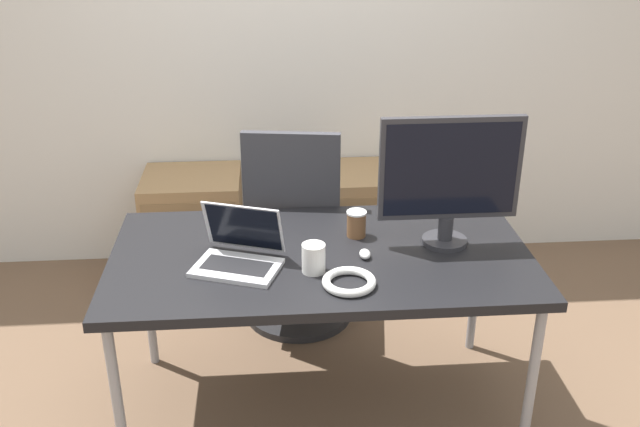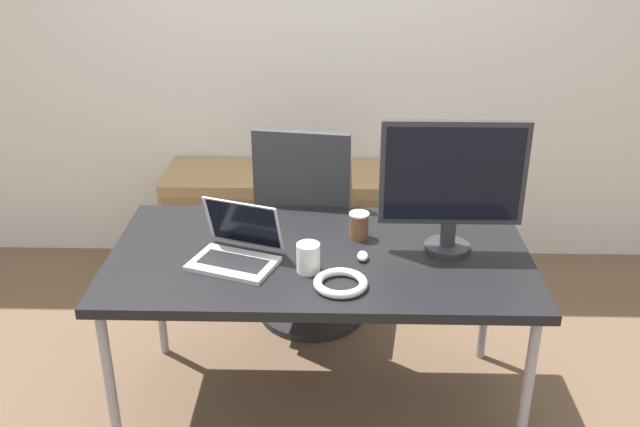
{
  "view_description": "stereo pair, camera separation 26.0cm",
  "coord_description": "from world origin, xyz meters",
  "px_view_note": "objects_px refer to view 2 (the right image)",
  "views": [
    {
      "loc": [
        -0.2,
        -2.48,
        2.07
      ],
      "look_at": [
        0.0,
        0.04,
        0.91
      ],
      "focal_mm": 40.0,
      "sensor_mm": 36.0,
      "label": 1
    },
    {
      "loc": [
        0.06,
        -2.49,
        2.07
      ],
      "look_at": [
        0.0,
        0.04,
        0.91
      ],
      "focal_mm": 40.0,
      "sensor_mm": 36.0,
      "label": 2
    }
  ],
  "objects_px": {
    "monitor": "(452,182)",
    "mouse": "(363,256)",
    "office_chair": "(310,249)",
    "laptop_center": "(237,250)",
    "coffee_cup_white": "(308,258)",
    "cabinet_left": "(217,222)",
    "cabinet_right": "(397,224)",
    "coffee_cup_brown": "(359,225)",
    "cable_coil": "(341,283)"
  },
  "relations": [
    {
      "from": "laptop_center",
      "to": "mouse",
      "type": "xyz_separation_m",
      "value": [
        0.49,
        0.02,
        -0.03
      ]
    },
    {
      "from": "cabinet_left",
      "to": "coffee_cup_white",
      "type": "relative_size",
      "value": 5.49
    },
    {
      "from": "cabinet_left",
      "to": "monitor",
      "type": "xyz_separation_m",
      "value": [
        1.13,
        -1.17,
        0.73
      ]
    },
    {
      "from": "laptop_center",
      "to": "coffee_cup_white",
      "type": "relative_size",
      "value": 3.28
    },
    {
      "from": "office_chair",
      "to": "laptop_center",
      "type": "height_order",
      "value": "office_chair"
    },
    {
      "from": "office_chair",
      "to": "laptop_center",
      "type": "distance_m",
      "value": 0.88
    },
    {
      "from": "office_chair",
      "to": "monitor",
      "type": "xyz_separation_m",
      "value": [
        0.57,
        -0.63,
        0.63
      ]
    },
    {
      "from": "cabinet_left",
      "to": "cabinet_right",
      "type": "distance_m",
      "value": 1.04
    },
    {
      "from": "cabinet_right",
      "to": "laptop_center",
      "type": "bearing_deg",
      "value": -119.77
    },
    {
      "from": "office_chair",
      "to": "cabinet_right",
      "type": "height_order",
      "value": "office_chair"
    },
    {
      "from": "cabinet_left",
      "to": "coffee_cup_white",
      "type": "bearing_deg",
      "value": -66.64
    },
    {
      "from": "office_chair",
      "to": "laptop_center",
      "type": "bearing_deg",
      "value": -108.52
    },
    {
      "from": "office_chair",
      "to": "coffee_cup_white",
      "type": "height_order",
      "value": "office_chair"
    },
    {
      "from": "cable_coil",
      "to": "cabinet_right",
      "type": "bearing_deg",
      "value": 77.21
    },
    {
      "from": "monitor",
      "to": "cable_coil",
      "type": "bearing_deg",
      "value": -144.21
    },
    {
      "from": "office_chair",
      "to": "monitor",
      "type": "height_order",
      "value": "monitor"
    },
    {
      "from": "mouse",
      "to": "cabinet_left",
      "type": "bearing_deg",
      "value": 122.1
    },
    {
      "from": "office_chair",
      "to": "mouse",
      "type": "bearing_deg",
      "value": -72.15
    },
    {
      "from": "office_chair",
      "to": "cabinet_right",
      "type": "bearing_deg",
      "value": 47.89
    },
    {
      "from": "office_chair",
      "to": "monitor",
      "type": "distance_m",
      "value": 1.06
    },
    {
      "from": "cabinet_left",
      "to": "monitor",
      "type": "bearing_deg",
      "value": -45.83
    },
    {
      "from": "office_chair",
      "to": "cable_coil",
      "type": "distance_m",
      "value": 1.01
    },
    {
      "from": "office_chair",
      "to": "cable_coil",
      "type": "bearing_deg",
      "value": -80.95
    },
    {
      "from": "monitor",
      "to": "cable_coil",
      "type": "relative_size",
      "value": 2.82
    },
    {
      "from": "coffee_cup_white",
      "to": "coffee_cup_brown",
      "type": "height_order",
      "value": "coffee_cup_white"
    },
    {
      "from": "coffee_cup_white",
      "to": "mouse",
      "type": "bearing_deg",
      "value": 24.36
    },
    {
      "from": "cabinet_left",
      "to": "laptop_center",
      "type": "relative_size",
      "value": 1.67
    },
    {
      "from": "laptop_center",
      "to": "cable_coil",
      "type": "distance_m",
      "value": 0.44
    },
    {
      "from": "mouse",
      "to": "coffee_cup_white",
      "type": "distance_m",
      "value": 0.23
    },
    {
      "from": "cabinet_left",
      "to": "coffee_cup_white",
      "type": "height_order",
      "value": "coffee_cup_white"
    },
    {
      "from": "office_chair",
      "to": "cabinet_right",
      "type": "distance_m",
      "value": 0.73
    },
    {
      "from": "laptop_center",
      "to": "monitor",
      "type": "height_order",
      "value": "monitor"
    },
    {
      "from": "cabinet_right",
      "to": "mouse",
      "type": "height_order",
      "value": "mouse"
    },
    {
      "from": "cable_coil",
      "to": "laptop_center",
      "type": "bearing_deg",
      "value": 154.69
    },
    {
      "from": "coffee_cup_white",
      "to": "cable_coil",
      "type": "height_order",
      "value": "coffee_cup_white"
    },
    {
      "from": "cabinet_right",
      "to": "coffee_cup_white",
      "type": "relative_size",
      "value": 5.49
    },
    {
      "from": "monitor",
      "to": "mouse",
      "type": "xyz_separation_m",
      "value": [
        -0.34,
        -0.1,
        -0.27
      ]
    },
    {
      "from": "cabinet_left",
      "to": "cabinet_right",
      "type": "height_order",
      "value": "same"
    },
    {
      "from": "laptop_center",
      "to": "mouse",
      "type": "relative_size",
      "value": 5.55
    },
    {
      "from": "cabinet_left",
      "to": "laptop_center",
      "type": "xyz_separation_m",
      "value": [
        0.31,
        -1.28,
        0.49
      ]
    },
    {
      "from": "coffee_cup_white",
      "to": "laptop_center",
      "type": "bearing_deg",
      "value": 164.84
    },
    {
      "from": "mouse",
      "to": "cable_coil",
      "type": "distance_m",
      "value": 0.22
    },
    {
      "from": "office_chair",
      "to": "mouse",
      "type": "relative_size",
      "value": 16.41
    },
    {
      "from": "cabinet_left",
      "to": "mouse",
      "type": "xyz_separation_m",
      "value": [
        0.79,
        -1.26,
        0.46
      ]
    },
    {
      "from": "cabinet_right",
      "to": "mouse",
      "type": "xyz_separation_m",
      "value": [
        -0.25,
        -1.26,
        0.46
      ]
    },
    {
      "from": "office_chair",
      "to": "laptop_center",
      "type": "xyz_separation_m",
      "value": [
        -0.25,
        -0.75,
        0.39
      ]
    },
    {
      "from": "monitor",
      "to": "mouse",
      "type": "height_order",
      "value": "monitor"
    },
    {
      "from": "cabinet_left",
      "to": "laptop_center",
      "type": "distance_m",
      "value": 1.41
    },
    {
      "from": "coffee_cup_white",
      "to": "office_chair",
      "type": "bearing_deg",
      "value": 91.98
    },
    {
      "from": "cable_coil",
      "to": "coffee_cup_brown",
      "type": "bearing_deg",
      "value": 79.3
    }
  ]
}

